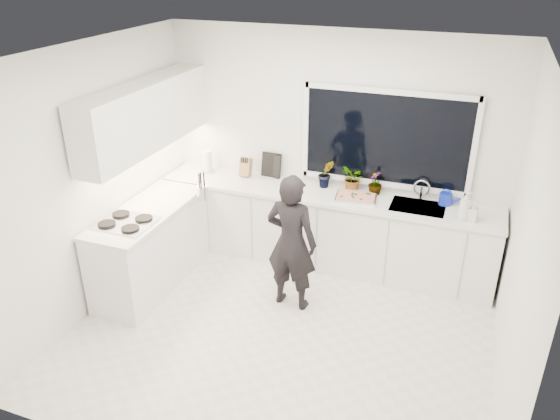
% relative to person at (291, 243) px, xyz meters
% --- Properties ---
extents(floor, '(4.00, 3.50, 0.02)m').
position_rel_person_xyz_m(floor, '(0.07, -0.51, -0.75)').
color(floor, beige).
rests_on(floor, ground).
extents(wall_back, '(4.00, 0.02, 2.70)m').
position_rel_person_xyz_m(wall_back, '(0.07, 1.25, 0.61)').
color(wall_back, white).
rests_on(wall_back, ground).
extents(wall_left, '(0.02, 3.50, 2.70)m').
position_rel_person_xyz_m(wall_left, '(-1.94, -0.51, 0.61)').
color(wall_left, white).
rests_on(wall_left, ground).
extents(wall_right, '(0.02, 3.50, 2.70)m').
position_rel_person_xyz_m(wall_right, '(2.08, -0.51, 0.61)').
color(wall_right, white).
rests_on(wall_right, ground).
extents(ceiling, '(4.00, 3.50, 0.02)m').
position_rel_person_xyz_m(ceiling, '(0.07, -0.51, 1.97)').
color(ceiling, white).
rests_on(ceiling, wall_back).
extents(window, '(1.80, 0.02, 1.00)m').
position_rel_person_xyz_m(window, '(0.67, 1.22, 0.81)').
color(window, black).
rests_on(window, wall_back).
extents(base_cabinets_back, '(3.92, 0.58, 0.88)m').
position_rel_person_xyz_m(base_cabinets_back, '(0.07, 0.94, -0.30)').
color(base_cabinets_back, white).
rests_on(base_cabinets_back, floor).
extents(base_cabinets_left, '(0.58, 1.60, 0.88)m').
position_rel_person_xyz_m(base_cabinets_left, '(-1.60, -0.16, -0.30)').
color(base_cabinets_left, white).
rests_on(base_cabinets_left, floor).
extents(countertop_back, '(3.94, 0.62, 0.04)m').
position_rel_person_xyz_m(countertop_back, '(0.07, 0.93, 0.16)').
color(countertop_back, silver).
rests_on(countertop_back, base_cabinets_back).
extents(countertop_left, '(0.62, 1.60, 0.04)m').
position_rel_person_xyz_m(countertop_left, '(-1.60, -0.16, 0.16)').
color(countertop_left, silver).
rests_on(countertop_left, base_cabinets_left).
extents(upper_cabinets, '(0.34, 2.10, 0.70)m').
position_rel_person_xyz_m(upper_cabinets, '(-1.72, 0.19, 1.11)').
color(upper_cabinets, white).
rests_on(upper_cabinets, wall_left).
extents(sink, '(0.58, 0.42, 0.14)m').
position_rel_person_xyz_m(sink, '(1.12, 0.94, 0.13)').
color(sink, silver).
rests_on(sink, countertop_back).
extents(faucet, '(0.03, 0.03, 0.22)m').
position_rel_person_xyz_m(faucet, '(1.12, 1.14, 0.29)').
color(faucet, silver).
rests_on(faucet, countertop_back).
extents(stovetop, '(0.56, 0.48, 0.03)m').
position_rel_person_xyz_m(stovetop, '(-1.62, -0.51, 0.19)').
color(stovetop, black).
rests_on(stovetop, countertop_left).
extents(person, '(0.57, 0.39, 1.49)m').
position_rel_person_xyz_m(person, '(0.00, 0.00, 0.00)').
color(person, black).
rests_on(person, floor).
extents(pizza_tray, '(0.49, 0.38, 0.03)m').
position_rel_person_xyz_m(pizza_tray, '(0.45, 0.91, 0.19)').
color(pizza_tray, '#BCBCC1').
rests_on(pizza_tray, countertop_back).
extents(pizza, '(0.44, 0.34, 0.01)m').
position_rel_person_xyz_m(pizza, '(0.45, 0.91, 0.21)').
color(pizza, '#AA1816').
rests_on(pizza, pizza_tray).
extents(watering_can, '(0.16, 0.16, 0.13)m').
position_rel_person_xyz_m(watering_can, '(1.39, 1.10, 0.24)').
color(watering_can, '#1227B1').
rests_on(watering_can, countertop_back).
extents(paper_towel_roll, '(0.15, 0.15, 0.26)m').
position_rel_person_xyz_m(paper_towel_roll, '(-1.48, 1.04, 0.31)').
color(paper_towel_roll, silver).
rests_on(paper_towel_roll, countertop_back).
extents(knife_block, '(0.13, 0.10, 0.22)m').
position_rel_person_xyz_m(knife_block, '(-0.98, 1.08, 0.29)').
color(knife_block, '#A56D4C').
rests_on(knife_block, countertop_back).
extents(utensil_crock, '(0.16, 0.16, 0.16)m').
position_rel_person_xyz_m(utensil_crock, '(-1.15, 0.29, 0.26)').
color(utensil_crock, silver).
rests_on(utensil_crock, countertop_left).
extents(picture_frame_large, '(0.22, 0.09, 0.28)m').
position_rel_person_xyz_m(picture_frame_large, '(-0.66, 1.18, 0.32)').
color(picture_frame_large, black).
rests_on(picture_frame_large, countertop_back).
extents(picture_frame_small, '(0.25, 0.03, 0.30)m').
position_rel_person_xyz_m(picture_frame_small, '(-0.68, 1.18, 0.33)').
color(picture_frame_small, black).
rests_on(picture_frame_small, countertop_back).
extents(herb_plants, '(0.78, 0.36, 0.33)m').
position_rel_person_xyz_m(herb_plants, '(0.32, 1.10, 0.33)').
color(herb_plants, '#26662D').
rests_on(herb_plants, countertop_back).
extents(soap_bottles, '(0.22, 0.16, 0.32)m').
position_rel_person_xyz_m(soap_bottles, '(1.63, 0.79, 0.32)').
color(soap_bottles, '#D8BF66').
rests_on(soap_bottles, countertop_back).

